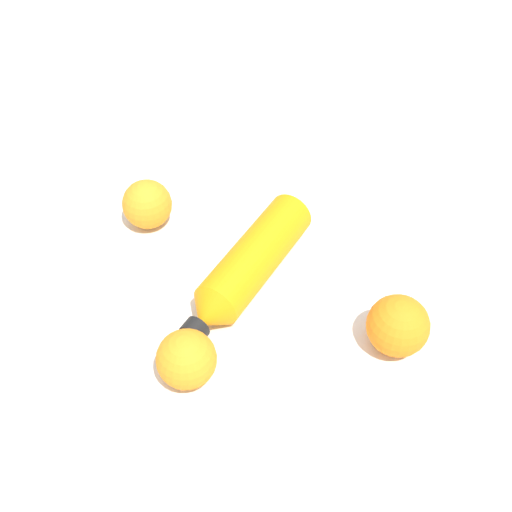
{
  "coord_description": "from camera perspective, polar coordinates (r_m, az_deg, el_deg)",
  "views": [
    {
      "loc": [
        -0.59,
        -0.25,
        0.67
      ],
      "look_at": [
        -0.04,
        -0.04,
        0.03
      ],
      "focal_mm": 42.83,
      "sensor_mm": 36.0,
      "label": 1
    }
  ],
  "objects": [
    {
      "name": "orange_1",
      "position": [
        0.96,
        -10.09,
        4.83
      ],
      "size": [
        0.08,
        0.08,
        0.08
      ],
      "primitive_type": "sphere",
      "color": "orange",
      "rests_on": "ground_plane"
    },
    {
      "name": "water_bottle",
      "position": [
        0.86,
        -0.74,
        -0.9
      ],
      "size": [
        0.28,
        0.11,
        0.07
      ],
      "rotation": [
        0.0,
        0.0,
        2.97
      ],
      "color": "orange",
      "rests_on": "ground_plane"
    },
    {
      "name": "orange_0",
      "position": [
        0.76,
        -6.51,
        -9.55
      ],
      "size": [
        0.08,
        0.08,
        0.08
      ],
      "primitive_type": "sphere",
      "color": "orange",
      "rests_on": "ground_plane"
    },
    {
      "name": "ground_plane",
      "position": [
        0.93,
        -1.5,
        0.82
      ],
      "size": [
        2.4,
        2.4,
        0.0
      ],
      "primitive_type": "plane",
      "color": "silver"
    },
    {
      "name": "orange_2",
      "position": [
        0.8,
        13.11,
        -6.36
      ],
      "size": [
        0.08,
        0.08,
        0.08
      ],
      "primitive_type": "sphere",
      "color": "orange",
      "rests_on": "ground_plane"
    }
  ]
}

